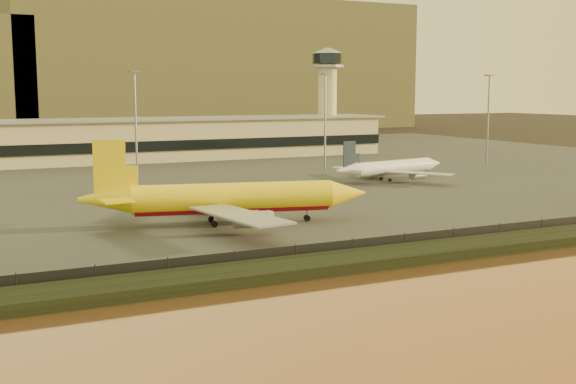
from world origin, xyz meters
The scene contains 11 objects.
ground centered at (0.00, 0.00, 0.00)m, with size 900.00×900.00×0.00m, color black.
embankment centered at (0.00, -17.00, 0.70)m, with size 320.00×7.00×1.40m, color black.
tarmac centered at (0.00, 95.00, 0.10)m, with size 320.00×220.00×0.20m, color #2D2D2D.
perimeter_fence centered at (0.00, -13.00, 1.30)m, with size 300.00×0.05×2.20m, color black.
terminal_building centered at (-14.52, 125.55, 6.25)m, with size 202.00×25.00×12.60m.
control_tower centered at (70.00, 131.00, 21.66)m, with size 11.20×11.20×35.50m.
apron_light_masts centered at (15.00, 75.00, 15.70)m, with size 152.20×12.20×25.40m.
dhl_cargo_jet centered at (-12.03, 14.77, 4.24)m, with size 44.98×43.25×13.54m.
white_narrowbody_jet centered at (42.81, 50.72, 3.10)m, with size 33.67×32.39×9.72m.
gse_vehicle_yellow centered at (11.30, 29.95, 1.11)m, with size 4.05×1.82×1.82m, color yellow.
gse_vehicle_white centered at (-14.12, 29.37, 1.07)m, with size 3.85×1.73×1.73m, color white.
Camera 1 is at (-52.25, -89.71, 20.99)m, focal length 45.00 mm.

